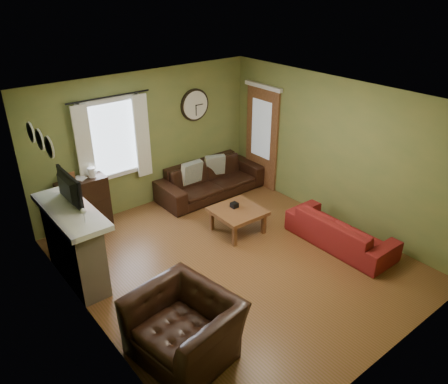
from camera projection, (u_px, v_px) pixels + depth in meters
floor at (235, 261)px, 6.98m from camera, size 4.60×5.20×0.00m
ceiling at (237, 101)px, 5.81m from camera, size 4.60×5.20×0.00m
wall_left at (86, 243)px, 5.11m from camera, size 0.00×5.20×2.60m
wall_right at (336, 152)px, 7.68m from camera, size 0.00×5.20×2.60m
wall_back at (147, 141)px, 8.21m from camera, size 4.60×0.00×2.60m
wall_front at (395, 274)px, 4.59m from camera, size 4.60×0.00×2.60m
fireplace at (74, 247)px, 6.36m from camera, size 0.40×1.40×1.10m
firebox at (89, 256)px, 6.58m from camera, size 0.04×0.60×0.55m
mantel at (70, 211)px, 6.11m from camera, size 0.58×1.60×0.08m
tv at (65, 193)px, 6.13m from camera, size 0.08×0.60×0.35m
tv_screen at (70, 188)px, 6.15m from camera, size 0.02×0.62×0.36m
medallion_left at (49, 147)px, 5.25m from camera, size 0.28×0.28×0.03m
medallion_mid at (40, 139)px, 5.50m from camera, size 0.28×0.28×0.03m
medallion_right at (31, 132)px, 5.74m from camera, size 0.28×0.28×0.03m
window_pane at (112, 139)px, 7.71m from camera, size 1.00×0.02×1.30m
curtain_rod at (109, 97)px, 7.30m from camera, size 0.03×0.03×1.50m
curtain_left at (85, 150)px, 7.36m from camera, size 0.28×0.04×1.55m
curtain_right at (142, 136)px, 7.97m from camera, size 0.28×0.04×1.55m
wall_clock at (195, 105)px, 8.56m from camera, size 0.64×0.06×0.64m
door at (262, 138)px, 9.07m from camera, size 0.05×0.90×2.10m
bookshelf at (85, 206)px, 7.60m from camera, size 0.83×0.35×0.99m
book at (77, 182)px, 7.36m from camera, size 0.25×0.27×0.02m
sofa_brown at (211, 179)px, 8.97m from camera, size 2.26×0.88×0.66m
pillow_left at (215, 165)px, 9.07m from camera, size 0.44×0.27×0.42m
pillow_right at (192, 172)px, 8.73m from camera, size 0.45×0.14×0.45m
sofa_red at (341, 231)px, 7.29m from camera, size 0.73×1.87×0.55m
armchair at (184, 327)px, 5.15m from camera, size 1.23×1.36×0.78m
coffee_table at (237, 220)px, 7.70m from camera, size 0.84×0.84×0.43m
tissue_box at (234, 209)px, 7.69m from camera, size 0.12×0.12×0.09m
wine_glass_a at (84, 216)px, 5.71m from camera, size 0.07×0.07×0.20m
wine_glass_b at (84, 215)px, 5.72m from camera, size 0.07×0.07×0.20m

